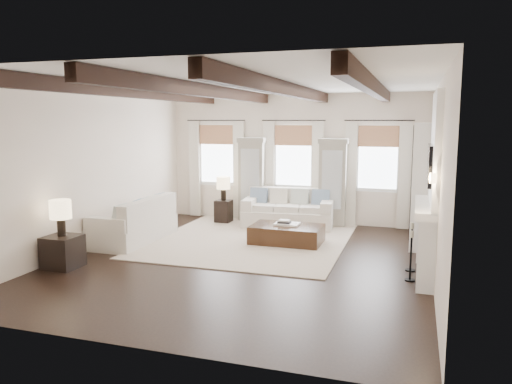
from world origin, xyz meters
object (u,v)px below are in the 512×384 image
(sofa_back, at_px, (288,212))
(side_table_back, at_px, (224,211))
(sofa_left, at_px, (137,224))
(side_table_front, at_px, (63,252))
(ottoman, at_px, (287,234))

(sofa_back, xyz_separation_m, side_table_back, (-1.67, -0.04, -0.08))
(sofa_left, bearing_deg, side_table_front, -95.92)
(sofa_back, distance_m, side_table_back, 1.67)
(sofa_left, relative_size, side_table_front, 3.87)
(sofa_left, height_order, ottoman, sofa_left)
(sofa_back, relative_size, sofa_left, 1.02)
(side_table_front, bearing_deg, sofa_left, 84.08)
(sofa_left, bearing_deg, ottoman, 14.20)
(ottoman, height_order, side_table_back, side_table_back)
(sofa_left, xyz_separation_m, side_table_front, (-0.22, -2.08, -0.10))
(sofa_left, relative_size, ottoman, 1.49)
(sofa_left, xyz_separation_m, ottoman, (3.09, 0.78, -0.19))
(ottoman, xyz_separation_m, side_table_front, (-3.30, -2.86, 0.09))
(sofa_back, relative_size, side_table_front, 3.93)
(side_table_back, bearing_deg, sofa_back, 1.43)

